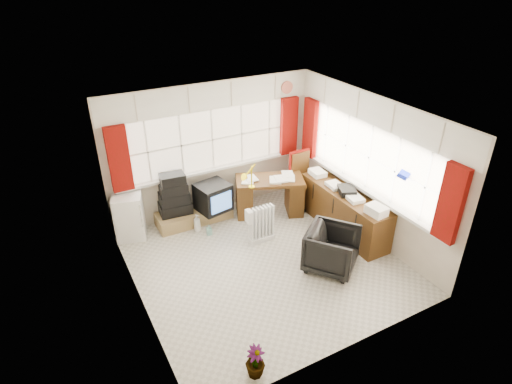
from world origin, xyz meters
TOP-DOWN VIEW (x-y plane):
  - ground at (0.00, 0.00)m, footprint 4.00×4.00m
  - room_walls at (0.00, 0.00)m, footprint 4.00×4.00m
  - window_back at (0.00, 1.94)m, footprint 3.70×0.12m
  - window_right at (1.94, 0.00)m, footprint 0.12×3.70m
  - curtains at (0.92, 0.93)m, footprint 3.83×3.83m
  - overhead_cabinets at (0.98, 0.98)m, footprint 3.98×3.98m
  - desk at (0.85, 1.33)m, footprint 1.40×1.06m
  - desk_lamp at (0.39, 1.20)m, footprint 0.18×0.16m
  - task_chair at (1.59, 1.35)m, footprint 0.49×0.51m
  - office_chair at (0.87, -0.60)m, footprint 1.07×1.08m
  - radiator at (0.25, 0.58)m, footprint 0.45×0.18m
  - credenza at (1.73, 0.20)m, footprint 0.50×2.00m
  - file_tray at (1.73, 0.17)m, footprint 0.38×0.42m
  - tv_bench at (-0.55, 1.72)m, footprint 1.40×0.50m
  - crt_tv at (-0.21, 1.56)m, footprint 0.65×0.62m
  - hifi_stack at (-0.88, 1.78)m, footprint 0.61×0.42m
  - mini_fridge at (-1.71, 1.80)m, footprint 0.61×0.61m
  - spray_bottle_a at (-0.62, 1.39)m, footprint 0.18×0.18m
  - spray_bottle_b at (-0.48, 1.18)m, footprint 0.10×0.10m
  - flower_vase at (-1.15, -1.80)m, footprint 0.30×0.30m

SIDE VIEW (x-z plane):
  - ground at x=0.00m, z-range 0.00..0.00m
  - spray_bottle_b at x=-0.48m, z-range 0.00..0.20m
  - tv_bench at x=-0.55m, z-range 0.00..0.25m
  - spray_bottle_a at x=-0.62m, z-range 0.00..0.33m
  - flower_vase at x=-1.15m, z-range 0.00..0.42m
  - radiator at x=0.25m, z-range -0.06..0.61m
  - office_chair at x=0.87m, z-range 0.00..0.71m
  - credenza at x=1.73m, z-range -0.03..0.82m
  - desk at x=0.85m, z-range 0.02..0.79m
  - mini_fridge at x=-1.71m, z-range 0.00..0.82m
  - crt_tv at x=-0.21m, z-range 0.25..0.76m
  - task_chair at x=1.59m, z-range 0.03..1.15m
  - hifi_stack at x=-0.88m, z-range 0.21..1.00m
  - file_tray at x=1.73m, z-range 0.75..0.86m
  - window_back at x=0.00m, z-range -0.85..2.75m
  - window_right at x=1.94m, z-range -0.85..2.75m
  - desk_lamp at x=0.39m, z-range 0.82..1.28m
  - curtains at x=0.92m, z-range 0.88..2.03m
  - room_walls at x=0.00m, z-range -0.50..3.50m
  - overhead_cabinets at x=0.98m, z-range 2.01..2.49m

